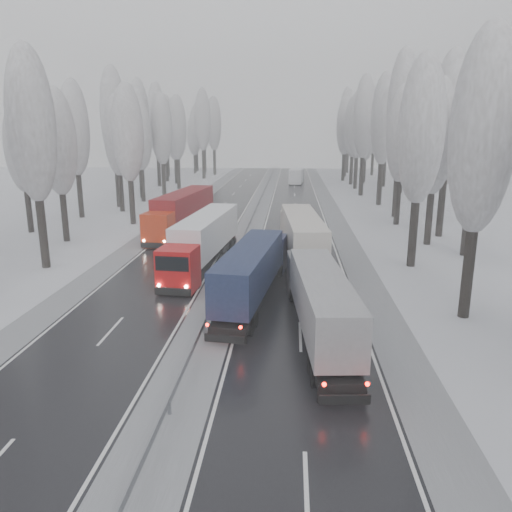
# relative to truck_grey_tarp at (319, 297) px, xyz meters

# --- Properties ---
(ground) EXTENTS (260.00, 260.00, 0.00)m
(ground) POSITION_rel_truck_grey_tarp_xyz_m (-6.21, -12.40, -2.14)
(ground) COLOR silver
(ground) RESTS_ON ground
(carriageway_right) EXTENTS (7.50, 200.00, 0.03)m
(carriageway_right) POSITION_rel_truck_grey_tarp_xyz_m (-0.96, 17.60, -2.13)
(carriageway_right) COLOR black
(carriageway_right) RESTS_ON ground
(carriageway_left) EXTENTS (7.50, 200.00, 0.03)m
(carriageway_left) POSITION_rel_truck_grey_tarp_xyz_m (-11.46, 17.60, -2.13)
(carriageway_left) COLOR black
(carriageway_left) RESTS_ON ground
(median_slush) EXTENTS (3.00, 200.00, 0.04)m
(median_slush) POSITION_rel_truck_grey_tarp_xyz_m (-6.21, 17.60, -2.12)
(median_slush) COLOR #929499
(median_slush) RESTS_ON ground
(shoulder_right) EXTENTS (2.40, 200.00, 0.04)m
(shoulder_right) POSITION_rel_truck_grey_tarp_xyz_m (3.99, 17.60, -2.12)
(shoulder_right) COLOR #929499
(shoulder_right) RESTS_ON ground
(shoulder_left) EXTENTS (2.40, 200.00, 0.04)m
(shoulder_left) POSITION_rel_truck_grey_tarp_xyz_m (-16.41, 17.60, -2.12)
(shoulder_left) COLOR #929499
(shoulder_left) RESTS_ON ground
(median_guardrail) EXTENTS (0.12, 200.00, 0.76)m
(median_guardrail) POSITION_rel_truck_grey_tarp_xyz_m (-6.21, 17.58, -1.55)
(median_guardrail) COLOR slate
(median_guardrail) RESTS_ON ground
(tree_16) EXTENTS (3.60, 3.60, 16.53)m
(tree_16) POSITION_rel_truck_grey_tarp_xyz_m (8.83, 3.27, 8.52)
(tree_16) COLOR black
(tree_16) RESTS_ON ground
(tree_18) EXTENTS (3.60, 3.60, 16.58)m
(tree_18) POSITION_rel_truck_grey_tarp_xyz_m (8.30, 14.63, 8.56)
(tree_18) COLOR black
(tree_18) RESTS_ON ground
(tree_19) EXTENTS (3.60, 3.60, 14.57)m
(tree_19) POSITION_rel_truck_grey_tarp_xyz_m (13.81, 18.63, 7.27)
(tree_19) COLOR black
(tree_19) RESTS_ON ground
(tree_20) EXTENTS (3.60, 3.60, 15.71)m
(tree_20) POSITION_rel_truck_grey_tarp_xyz_m (11.69, 22.76, 8.00)
(tree_20) COLOR black
(tree_20) RESTS_ON ground
(tree_21) EXTENTS (3.60, 3.60, 18.62)m
(tree_21) POSITION_rel_truck_grey_tarp_xyz_m (13.91, 26.76, 9.86)
(tree_21) COLOR black
(tree_21) RESTS_ON ground
(tree_22) EXTENTS (3.60, 3.60, 15.86)m
(tree_22) POSITION_rel_truck_grey_tarp_xyz_m (10.81, 33.20, 8.10)
(tree_22) COLOR black
(tree_22) RESTS_ON ground
(tree_23) EXTENTS (3.60, 3.60, 13.55)m
(tree_23) POSITION_rel_truck_grey_tarp_xyz_m (17.10, 37.20, 6.62)
(tree_23) COLOR black
(tree_23) RESTS_ON ground
(tree_24) EXTENTS (3.60, 3.60, 20.49)m
(tree_24) POSITION_rel_truck_grey_tarp_xyz_m (11.69, 38.62, 11.04)
(tree_24) COLOR black
(tree_24) RESTS_ON ground
(tree_25) EXTENTS (3.60, 3.60, 19.44)m
(tree_25) POSITION_rel_truck_grey_tarp_xyz_m (18.60, 42.62, 10.38)
(tree_25) COLOR black
(tree_25) RESTS_ON ground
(tree_26) EXTENTS (3.60, 3.60, 18.78)m
(tree_26) POSITION_rel_truck_grey_tarp_xyz_m (11.35, 48.87, 9.96)
(tree_26) COLOR black
(tree_26) RESTS_ON ground
(tree_27) EXTENTS (3.60, 3.60, 17.62)m
(tree_27) POSITION_rel_truck_grey_tarp_xyz_m (18.50, 52.87, 9.22)
(tree_27) COLOR black
(tree_27) RESTS_ON ground
(tree_28) EXTENTS (3.60, 3.60, 19.62)m
(tree_28) POSITION_rel_truck_grey_tarp_xyz_m (10.13, 59.55, 10.49)
(tree_28) COLOR black
(tree_28) RESTS_ON ground
(tree_29) EXTENTS (3.60, 3.60, 18.11)m
(tree_29) POSITION_rel_truck_grey_tarp_xyz_m (17.50, 63.55, 9.53)
(tree_29) COLOR black
(tree_29) RESTS_ON ground
(tree_30) EXTENTS (3.60, 3.60, 17.86)m
(tree_30) POSITION_rel_truck_grey_tarp_xyz_m (10.35, 69.30, 9.37)
(tree_30) COLOR black
(tree_30) RESTS_ON ground
(tree_31) EXTENTS (3.60, 3.60, 18.58)m
(tree_31) POSITION_rel_truck_grey_tarp_xyz_m (16.27, 73.30, 9.83)
(tree_31) COLOR black
(tree_31) RESTS_ON ground
(tree_32) EXTENTS (3.60, 3.60, 17.33)m
(tree_32) POSITION_rel_truck_grey_tarp_xyz_m (10.42, 76.81, 9.04)
(tree_32) COLOR black
(tree_32) RESTS_ON ground
(tree_33) EXTENTS (3.60, 3.60, 14.33)m
(tree_33) POSITION_rel_truck_grey_tarp_xyz_m (13.56, 80.81, 7.12)
(tree_33) COLOR black
(tree_33) RESTS_ON ground
(tree_34) EXTENTS (3.60, 3.60, 17.63)m
(tree_34) POSITION_rel_truck_grey_tarp_xyz_m (9.52, 83.91, 9.23)
(tree_34) COLOR black
(tree_34) RESTS_ON ground
(tree_35) EXTENTS (3.60, 3.60, 18.25)m
(tree_35) POSITION_rel_truck_grey_tarp_xyz_m (18.73, 87.91, 9.62)
(tree_35) COLOR black
(tree_35) RESTS_ON ground
(tree_36) EXTENTS (3.60, 3.60, 20.23)m
(tree_36) POSITION_rel_truck_grey_tarp_xyz_m (10.83, 93.76, 10.88)
(tree_36) COLOR black
(tree_36) RESTS_ON ground
(tree_37) EXTENTS (3.60, 3.60, 16.37)m
(tree_37) POSITION_rel_truck_grey_tarp_xyz_m (17.81, 97.76, 8.42)
(tree_37) COLOR black
(tree_37) RESTS_ON ground
(tree_38) EXTENTS (3.60, 3.60, 17.97)m
(tree_38) POSITION_rel_truck_grey_tarp_xyz_m (12.52, 104.32, 9.45)
(tree_38) COLOR black
(tree_38) RESTS_ON ground
(tree_39) EXTENTS (3.60, 3.60, 16.19)m
(tree_39) POSITION_rel_truck_grey_tarp_xyz_m (15.34, 108.32, 8.31)
(tree_39) COLOR black
(tree_39) RESTS_ON ground
(tree_58) EXTENTS (3.60, 3.60, 17.21)m
(tree_58) POSITION_rel_truck_grey_tarp_xyz_m (-21.34, 12.16, 8.96)
(tree_58) COLOR black
(tree_58) RESTS_ON ground
(tree_60) EXTENTS (3.60, 3.60, 14.84)m
(tree_60) POSITION_rel_truck_grey_tarp_xyz_m (-23.96, 21.80, 7.45)
(tree_60) COLOR black
(tree_60) RESTS_ON ground
(tree_61) EXTENTS (3.60, 3.60, 13.95)m
(tree_61) POSITION_rel_truck_grey_tarp_xyz_m (-29.73, 25.80, 6.87)
(tree_61) COLOR black
(tree_61) RESTS_ON ground
(tree_62) EXTENTS (3.60, 3.60, 16.04)m
(tree_62) POSITION_rel_truck_grey_tarp_xyz_m (-20.15, 31.33, 8.21)
(tree_62) COLOR black
(tree_62) RESTS_ON ground
(tree_63) EXTENTS (3.60, 3.60, 16.88)m
(tree_63) POSITION_rel_truck_grey_tarp_xyz_m (-28.06, 35.33, 8.75)
(tree_63) COLOR black
(tree_63) RESTS_ON ground
(tree_64) EXTENTS (3.60, 3.60, 15.42)m
(tree_64) POSITION_rel_truck_grey_tarp_xyz_m (-24.47, 40.31, 7.81)
(tree_64) COLOR black
(tree_64) RESTS_ON ground
(tree_65) EXTENTS (3.60, 3.60, 19.48)m
(tree_65) POSITION_rel_truck_grey_tarp_xyz_m (-26.26, 44.31, 10.40)
(tree_65) COLOR black
(tree_65) RESTS_ON ground
(tree_66) EXTENTS (3.60, 3.60, 15.23)m
(tree_66) POSITION_rel_truck_grey_tarp_xyz_m (-24.37, 49.95, 7.69)
(tree_66) COLOR black
(tree_66) RESTS_ON ground
(tree_67) EXTENTS (3.60, 3.60, 17.09)m
(tree_67) POSITION_rel_truck_grey_tarp_xyz_m (-25.76, 53.95, 8.89)
(tree_67) COLOR black
(tree_67) RESTS_ON ground
(tree_68) EXTENTS (3.60, 3.60, 16.65)m
(tree_68) POSITION_rel_truck_grey_tarp_xyz_m (-22.79, 56.71, 8.60)
(tree_68) COLOR black
(tree_68) RESTS_ON ground
(tree_69) EXTENTS (3.60, 3.60, 19.35)m
(tree_69) POSITION_rel_truck_grey_tarp_xyz_m (-27.63, 60.71, 10.32)
(tree_69) COLOR black
(tree_69) RESTS_ON ground
(tree_70) EXTENTS (3.60, 3.60, 17.09)m
(tree_70) POSITION_rel_truck_grey_tarp_xyz_m (-22.54, 66.79, 8.88)
(tree_70) COLOR black
(tree_70) RESTS_ON ground
(tree_71) EXTENTS (3.60, 3.60, 19.61)m
(tree_71) POSITION_rel_truck_grey_tarp_xyz_m (-27.30, 70.79, 10.48)
(tree_71) COLOR black
(tree_71) RESTS_ON ground
(tree_72) EXTENTS (3.60, 3.60, 15.11)m
(tree_72) POSITION_rel_truck_grey_tarp_xyz_m (-25.14, 76.13, 7.62)
(tree_72) COLOR black
(tree_72) RESTS_ON ground
(tree_73) EXTENTS (3.60, 3.60, 17.22)m
(tree_73) POSITION_rel_truck_grey_tarp_xyz_m (-28.03, 80.13, 8.96)
(tree_73) COLOR black
(tree_73) RESTS_ON ground
(tree_74) EXTENTS (3.60, 3.60, 19.68)m
(tree_74) POSITION_rel_truck_grey_tarp_xyz_m (-21.28, 86.93, 10.53)
(tree_74) COLOR black
(tree_74) RESTS_ON ground
(tree_75) EXTENTS (3.60, 3.60, 18.60)m
(tree_75) POSITION_rel_truck_grey_tarp_xyz_m (-30.41, 90.93, 9.85)
(tree_75) COLOR black
(tree_75) RESTS_ON ground
(tree_76) EXTENTS (3.60, 3.60, 18.55)m
(tree_76) POSITION_rel_truck_grey_tarp_xyz_m (-20.26, 96.32, 9.81)
(tree_76) COLOR black
(tree_76) RESTS_ON ground
(tree_77) EXTENTS (3.60, 3.60, 14.32)m
(tree_77) POSITION_rel_truck_grey_tarp_xyz_m (-25.87, 100.32, 7.12)
(tree_77) COLOR black
(tree_77) RESTS_ON ground
(tree_78) EXTENTS (3.60, 3.60, 19.55)m
(tree_78) POSITION_rel_truck_grey_tarp_xyz_m (-23.77, 102.91, 10.45)
(tree_78) COLOR black
(tree_78) RESTS_ON ground
(tree_79) EXTENTS (3.60, 3.60, 17.07)m
(tree_79) POSITION_rel_truck_grey_tarp_xyz_m (-26.54, 106.91, 8.87)
(tree_79) COLOR black
(tree_79) RESTS_ON ground
(truck_grey_tarp) EXTENTS (3.48, 14.43, 3.67)m
(truck_grey_tarp) POSITION_rel_truck_grey_tarp_xyz_m (0.00, 0.00, 0.00)
(truck_grey_tarp) COLOR #4E4E53
(truck_grey_tarp) RESTS_ON ground
(truck_blue_box) EXTENTS (4.06, 14.71, 3.74)m
(truck_blue_box) POSITION_rel_truck_grey_tarp_xyz_m (-3.92, 5.48, 0.04)
(truck_blue_box) COLOR #1B2044
(truck_blue_box) RESTS_ON ground
(truck_cream_box) EXTENTS (3.83, 16.30, 4.15)m
(truck_cream_box) POSITION_rel_truck_grey_tarp_xyz_m (-0.70, 15.08, 0.28)
(truck_cream_box) COLOR #A6A493
(truck_cream_box) RESTS_ON ground
(box_truck_distant) EXTENTS (3.25, 8.27, 3.01)m
(box_truck_distant) POSITION_rel_truck_grey_tarp_xyz_m (-0.51, 77.26, -0.61)
(box_truck_distant) COLOR silver
(box_truck_distant) RESTS_ON ground
(truck_red_white) EXTENTS (3.92, 15.99, 4.07)m
(truck_red_white) POSITION_rel_truck_grey_tarp_xyz_m (-8.58, 13.39, 0.23)
(truck_red_white) COLOR #B80A0B
(truck_red_white) RESTS_ON ground
(truck_red_red) EXTENTS (4.45, 16.92, 4.30)m
(truck_red_red) POSITION_rel_truck_grey_tarp_xyz_m (-13.21, 26.45, 0.37)
(truck_red_red) COLOR red
(truck_red_red) RESTS_ON ground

